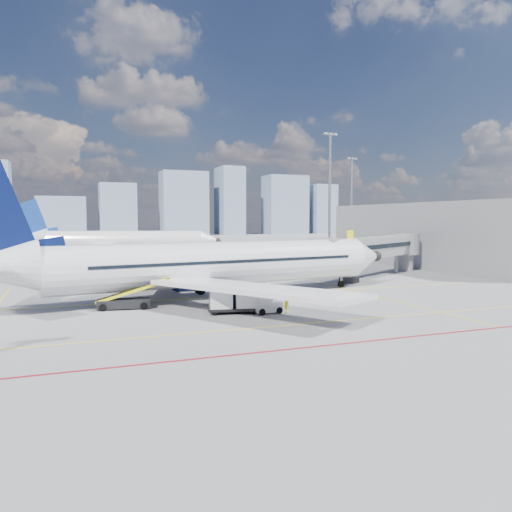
{
  "coord_description": "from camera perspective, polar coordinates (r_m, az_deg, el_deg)",
  "views": [
    {
      "loc": [
        -14.28,
        -37.88,
        7.58
      ],
      "look_at": [
        2.84,
        6.7,
        4.0
      ],
      "focal_mm": 35.0,
      "sensor_mm": 36.0,
      "label": 1
    }
  ],
  "objects": [
    {
      "name": "baggage_tug",
      "position": [
        40.05,
        1.17,
        -5.6
      ],
      "size": [
        2.22,
        1.46,
        1.48
      ],
      "rotation": [
        0.0,
        0.0,
        0.09
      ],
      "color": "silver",
      "rests_on": "ground"
    },
    {
      "name": "jet_bridge",
      "position": [
        66.67,
        13.56,
        0.87
      ],
      "size": [
        23.55,
        15.78,
        6.3
      ],
      "color": "gray",
      "rests_on": "ground"
    },
    {
      "name": "second_aircraft",
      "position": [
        100.89,
        -15.67,
        1.65
      ],
      "size": [
        38.65,
        32.85,
        11.68
      ],
      "rotation": [
        0.0,
        0.0,
        -0.35
      ],
      "color": "silver",
      "rests_on": "ground"
    },
    {
      "name": "floodlight_mast_ne",
      "position": [
        106.75,
        8.42,
        7.47
      ],
      "size": [
        3.2,
        0.61,
        25.45
      ],
      "color": "slate",
      "rests_on": "ground"
    },
    {
      "name": "main_aircraft",
      "position": [
        47.15,
        -6.05,
        -1.05
      ],
      "size": [
        43.22,
        37.52,
        12.66
      ],
      "rotation": [
        0.0,
        0.0,
        0.14
      ],
      "color": "silver",
      "rests_on": "ground"
    },
    {
      "name": "ramp_worker",
      "position": [
        40.66,
        3.56,
        -5.14
      ],
      "size": [
        0.69,
        0.8,
        1.85
      ],
      "primitive_type": "imported",
      "rotation": [
        0.0,
        0.0,
        1.12
      ],
      "color": "yellow",
      "rests_on": "ground"
    },
    {
      "name": "distant_skyline",
      "position": [
        229.08,
        -15.39,
        5.54
      ],
      "size": [
        242.95,
        15.97,
        31.98
      ],
      "color": "gray",
      "rests_on": "ground"
    },
    {
      "name": "floodlight_mast_far",
      "position": [
        150.58,
        10.85,
        6.5
      ],
      "size": [
        3.2,
        0.61,
        25.45
      ],
      "color": "slate",
      "rests_on": "ground"
    },
    {
      "name": "apron_markings",
      "position": [
        37.41,
        0.95,
        -7.4
      ],
      "size": [
        90.0,
        35.12,
        0.01
      ],
      "color": "yellow",
      "rests_on": "ground"
    },
    {
      "name": "belt_loader",
      "position": [
        43.5,
        -14.7,
        -5.02
      ],
      "size": [
        6.28,
        2.18,
        2.52
      ],
      "rotation": [
        0.0,
        0.0,
        -0.13
      ],
      "color": "black",
      "rests_on": "ground"
    },
    {
      "name": "cargo_dolly",
      "position": [
        40.16,
        -2.6,
        -4.82
      ],
      "size": [
        4.36,
        2.59,
        2.24
      ],
      "rotation": [
        0.0,
        0.0,
        -0.2
      ],
      "color": "black",
      "rests_on": "ground"
    },
    {
      "name": "terminal_block",
      "position": [
        83.84,
        19.32,
        2.28
      ],
      "size": [
        10.0,
        42.0,
        10.0
      ],
      "color": "gray",
      "rests_on": "ground"
    },
    {
      "name": "ground",
      "position": [
        41.19,
        -0.35,
        -6.32
      ],
      "size": [
        420.0,
        420.0,
        0.0
      ],
      "primitive_type": "plane",
      "color": "gray",
      "rests_on": "ground"
    }
  ]
}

